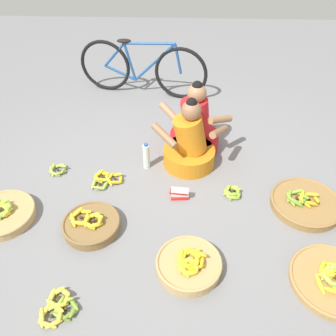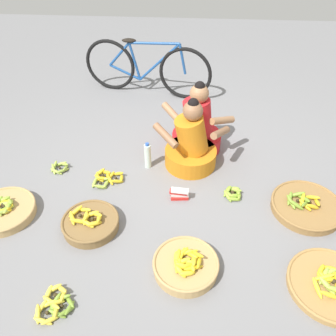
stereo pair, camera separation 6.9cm
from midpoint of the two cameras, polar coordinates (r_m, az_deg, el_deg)
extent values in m
plane|color=slate|center=(3.43, 0.81, -2.33)|extent=(10.00, 10.00, 0.00)
cylinder|color=orange|center=(3.59, 4.19, 1.82)|extent=(0.52, 0.52, 0.18)
cylinder|color=orange|center=(3.43, 4.41, 5.36)|extent=(0.39, 0.34, 0.41)
sphere|color=#8C6042|center=(3.29, 4.64, 9.16)|extent=(0.19, 0.19, 0.19)
sphere|color=black|center=(3.25, 4.71, 10.31)|extent=(0.10, 0.10, 0.10)
cylinder|color=#8C6042|center=(3.29, 0.21, 5.27)|extent=(0.27, 0.26, 0.16)
cylinder|color=#8C6042|center=(3.37, 9.04, 5.65)|extent=(0.21, 0.30, 0.16)
cylinder|color=red|center=(3.82, 5.11, 4.40)|extent=(0.52, 0.52, 0.18)
cylinder|color=red|center=(3.66, 5.36, 8.01)|extent=(0.39, 0.36, 0.42)
sphere|color=#9E704C|center=(3.52, 5.64, 11.85)|extent=(0.19, 0.19, 0.19)
sphere|color=black|center=(3.49, 5.72, 12.95)|extent=(0.10, 0.10, 0.10)
cylinder|color=#9E704C|center=(3.57, 1.44, 8.70)|extent=(0.26, 0.28, 0.16)
cylinder|color=#9E704C|center=(3.51, 9.32, 7.59)|extent=(0.27, 0.26, 0.16)
torus|color=black|center=(4.93, -8.90, 16.10)|extent=(0.68, 0.17, 0.68)
torus|color=black|center=(4.64, 3.24, 14.94)|extent=(0.68, 0.17, 0.68)
cylinder|color=#1E4C8C|center=(4.67, -1.03, 16.66)|extent=(0.55, 0.14, 0.55)
cylinder|color=#1E4C8C|center=(4.77, -4.95, 16.72)|extent=(0.15, 0.06, 0.49)
cylinder|color=#1E4C8C|center=(4.59, -1.83, 19.47)|extent=(0.65, 0.16, 0.08)
cylinder|color=#1E4C8C|center=(4.88, -6.51, 15.10)|extent=(0.42, 0.11, 0.18)
cylinder|color=#1E4C8C|center=(4.81, -7.43, 17.74)|extent=(0.31, 0.09, 0.35)
cylinder|color=#1E4C8C|center=(4.57, 2.81, 17.13)|extent=(0.12, 0.05, 0.38)
ellipsoid|color=black|center=(4.69, -5.88, 19.80)|extent=(0.18, 0.08, 0.05)
cylinder|color=tan|center=(2.75, 3.61, -15.53)|extent=(0.49, 0.49, 0.09)
torus|color=tan|center=(2.72, 3.65, -15.01)|extent=(0.50, 0.50, 0.02)
ellipsoid|color=gold|center=(2.69, 5.80, -14.83)|extent=(0.06, 0.16, 0.08)
ellipsoid|color=gold|center=(2.72, 5.30, -13.67)|extent=(0.14, 0.13, 0.10)
ellipsoid|color=gold|center=(2.74, 3.99, -13.47)|extent=(0.16, 0.06, 0.06)
ellipsoid|color=gold|center=(2.71, 2.81, -14.14)|extent=(0.09, 0.16, 0.07)
ellipsoid|color=gold|center=(2.68, 2.82, -15.17)|extent=(0.10, 0.16, 0.06)
ellipsoid|color=gold|center=(2.66, 3.67, -15.78)|extent=(0.16, 0.09, 0.07)
ellipsoid|color=gold|center=(2.66, 4.95, -15.77)|extent=(0.16, 0.10, 0.07)
sphere|color=#382D19|center=(2.70, 4.25, -14.66)|extent=(0.03, 0.03, 0.03)
ellipsoid|color=gold|center=(2.70, 4.94, -14.61)|extent=(0.04, 0.14, 0.07)
ellipsoid|color=gold|center=(2.73, 4.39, -13.74)|extent=(0.13, 0.11, 0.07)
ellipsoid|color=gold|center=(2.72, 2.91, -13.59)|extent=(0.13, 0.11, 0.09)
ellipsoid|color=gold|center=(2.70, 2.34, -14.24)|extent=(0.06, 0.14, 0.09)
ellipsoid|color=gold|center=(2.67, 2.94, -15.42)|extent=(0.14, 0.10, 0.07)
ellipsoid|color=gold|center=(2.67, 4.41, -15.33)|extent=(0.13, 0.11, 0.09)
sphere|color=#382D19|center=(2.70, 3.63, -14.54)|extent=(0.03, 0.03, 0.03)
ellipsoid|color=yellow|center=(2.69, 4.96, -14.64)|extent=(0.05, 0.15, 0.09)
ellipsoid|color=yellow|center=(2.73, 3.33, -13.53)|extent=(0.15, 0.07, 0.07)
ellipsoid|color=yellow|center=(2.69, 2.17, -14.68)|extent=(0.06, 0.15, 0.07)
ellipsoid|color=yellow|center=(2.65, 3.43, -15.64)|extent=(0.15, 0.05, 0.09)
sphere|color=#382D19|center=(2.69, 3.56, -14.62)|extent=(0.04, 0.04, 0.04)
ellipsoid|color=yellow|center=(2.67, 4.68, -15.52)|extent=(0.07, 0.13, 0.07)
ellipsoid|color=yellow|center=(2.69, 4.07, -14.89)|extent=(0.13, 0.09, 0.07)
ellipsoid|color=yellow|center=(2.69, 3.21, -14.82)|extent=(0.13, 0.08, 0.07)
ellipsoid|color=yellow|center=(2.66, 2.43, -15.50)|extent=(0.06, 0.13, 0.07)
ellipsoid|color=yellow|center=(2.63, 2.78, -16.33)|extent=(0.12, 0.11, 0.08)
ellipsoid|color=yellow|center=(2.63, 3.91, -16.61)|extent=(0.13, 0.08, 0.06)
sphere|color=#382D19|center=(2.66, 3.55, -15.69)|extent=(0.03, 0.03, 0.03)
cylinder|color=tan|center=(3.40, -24.42, -6.44)|extent=(0.54, 0.54, 0.08)
torus|color=tan|center=(3.38, -24.59, -5.99)|extent=(0.55, 0.55, 0.02)
ellipsoid|color=gold|center=(3.33, -23.61, -5.71)|extent=(0.04, 0.12, 0.07)
ellipsoid|color=gold|center=(3.36, -23.68, -5.29)|extent=(0.11, 0.10, 0.06)
ellipsoid|color=gold|center=(3.38, -24.11, -5.05)|extent=(0.12, 0.03, 0.08)
ellipsoid|color=gold|center=(3.39, -24.88, -5.37)|extent=(0.09, 0.12, 0.06)
ellipsoid|color=gold|center=(3.32, -24.74, -6.38)|extent=(0.12, 0.04, 0.05)
ellipsoid|color=gold|center=(3.31, -24.29, -6.28)|extent=(0.12, 0.09, 0.07)
sphere|color=#382D19|center=(3.35, -24.41, -5.71)|extent=(0.03, 0.03, 0.03)
ellipsoid|color=#8CAD38|center=(3.34, -23.57, -5.32)|extent=(0.07, 0.15, 0.08)
ellipsoid|color=#8CAD38|center=(3.36, -23.61, -4.96)|extent=(0.12, 0.14, 0.09)
ellipsoid|color=#8CAD38|center=(3.41, -24.60, -4.72)|extent=(0.15, 0.09, 0.07)
ellipsoid|color=#8CAD38|center=(3.32, -24.06, -6.02)|extent=(0.12, 0.14, 0.06)
sphere|color=#382D19|center=(3.37, -24.58, -5.44)|extent=(0.03, 0.03, 0.03)
ellipsoid|color=#9EB747|center=(3.32, -24.00, -6.10)|extent=(0.04, 0.12, 0.05)
ellipsoid|color=#9EB747|center=(3.35, -23.99, -5.61)|extent=(0.11, 0.11, 0.06)
ellipsoid|color=#9EB747|center=(3.37, -24.49, -5.33)|extent=(0.12, 0.04, 0.07)
ellipsoid|color=#9EB747|center=(3.30, -24.53, -6.47)|extent=(0.11, 0.11, 0.07)
sphere|color=#382D19|center=(3.34, -24.79, -5.94)|extent=(0.03, 0.03, 0.03)
cylinder|color=olive|center=(3.39, 21.97, -5.86)|extent=(0.61, 0.61, 0.07)
torus|color=olive|center=(3.36, 22.11, -5.45)|extent=(0.62, 0.62, 0.02)
ellipsoid|color=gold|center=(3.37, 23.47, -5.10)|extent=(0.04, 0.14, 0.08)
ellipsoid|color=gold|center=(3.39, 22.80, -4.39)|extent=(0.14, 0.10, 0.09)
ellipsoid|color=gold|center=(3.35, 21.44, -4.74)|extent=(0.09, 0.14, 0.08)
ellipsoid|color=gold|center=(3.31, 21.81, -5.60)|extent=(0.12, 0.13, 0.06)
ellipsoid|color=gold|center=(3.31, 22.89, -5.76)|extent=(0.14, 0.06, 0.09)
sphere|color=#382D19|center=(3.35, 22.44, -5.10)|extent=(0.03, 0.03, 0.03)
ellipsoid|color=olive|center=(3.35, 21.80, -4.66)|extent=(0.07, 0.15, 0.09)
ellipsoid|color=olive|center=(3.38, 21.39, -4.42)|extent=(0.13, 0.14, 0.06)
ellipsoid|color=olive|center=(3.37, 20.58, -4.02)|extent=(0.15, 0.04, 0.09)
ellipsoid|color=olive|center=(3.32, 19.63, -4.64)|extent=(0.08, 0.16, 0.07)
ellipsoid|color=olive|center=(3.29, 19.82, -5.18)|extent=(0.09, 0.15, 0.08)
ellipsoid|color=olive|center=(3.27, 20.58, -5.60)|extent=(0.15, 0.09, 0.09)
ellipsoid|color=olive|center=(3.31, 21.81, -5.39)|extent=(0.12, 0.14, 0.08)
sphere|color=#382D19|center=(3.33, 20.76, -4.94)|extent=(0.03, 0.03, 0.03)
cylinder|color=brown|center=(3.06, -11.72, -8.83)|extent=(0.47, 0.47, 0.09)
torus|color=brown|center=(3.03, -11.83, -8.29)|extent=(0.48, 0.48, 0.02)
ellipsoid|color=yellow|center=(2.99, -10.41, -8.01)|extent=(0.05, 0.13, 0.08)
ellipsoid|color=yellow|center=(3.02, -10.75, -7.38)|extent=(0.13, 0.10, 0.08)
ellipsoid|color=yellow|center=(3.04, -11.53, -7.28)|extent=(0.14, 0.07, 0.07)
ellipsoid|color=yellow|center=(3.01, -12.52, -7.92)|extent=(0.04, 0.13, 0.08)
ellipsoid|color=yellow|center=(2.98, -12.16, -8.78)|extent=(0.13, 0.09, 0.06)
ellipsoid|color=yellow|center=(2.96, -11.10, -8.79)|extent=(0.13, 0.10, 0.07)
sphere|color=#382D19|center=(3.00, -11.47, -8.05)|extent=(0.03, 0.03, 0.03)
ellipsoid|color=yellow|center=(3.03, -12.22, -7.58)|extent=(0.05, 0.15, 0.08)
ellipsoid|color=yellow|center=(3.08, -12.66, -6.60)|extent=(0.15, 0.09, 0.09)
ellipsoid|color=yellow|center=(3.09, -14.07, -6.81)|extent=(0.12, 0.13, 0.07)
ellipsoid|color=yellow|center=(3.05, -14.57, -7.82)|extent=(0.10, 0.15, 0.06)
ellipsoid|color=yellow|center=(3.00, -13.58, -8.35)|extent=(0.15, 0.05, 0.08)
sphere|color=#382D19|center=(3.05, -13.38, -7.48)|extent=(0.03, 0.03, 0.03)
cylinder|color=#A87F47|center=(2.94, 25.39, -16.78)|extent=(0.61, 0.61, 0.05)
torus|color=#A87F47|center=(2.92, 25.53, -16.49)|extent=(0.63, 0.63, 0.02)
ellipsoid|color=#9EB747|center=(2.92, 24.96, -15.14)|extent=(0.16, 0.10, 0.07)
ellipsoid|color=#9EB747|center=(2.90, 24.51, -15.56)|extent=(0.12, 0.15, 0.08)
ellipsoid|color=#9EB747|center=(2.86, 24.97, -16.89)|extent=(0.13, 0.15, 0.07)
ellipsoid|color=#9EB747|center=(2.86, 26.20, -17.23)|extent=(0.16, 0.04, 0.08)
sphere|color=#382D19|center=(2.90, 25.80, -16.14)|extent=(0.04, 0.04, 0.04)
ellipsoid|color=gold|center=(2.94, 25.98, -15.18)|extent=(0.04, 0.12, 0.07)
ellipsoid|color=gold|center=(2.95, 25.25, -14.45)|extent=(0.12, 0.09, 0.08)
ellipsoid|color=gold|center=(2.93, 24.08, -14.84)|extent=(0.09, 0.12, 0.06)
ellipsoid|color=gold|center=(2.89, 24.57, -15.78)|extent=(0.11, 0.11, 0.07)
ellipsoid|color=gold|center=(2.91, 25.62, -15.91)|extent=(0.12, 0.08, 0.07)
sphere|color=#382D19|center=(2.92, 25.03, -15.19)|extent=(0.03, 0.03, 0.03)
ellipsoid|color=yellow|center=(2.88, 24.44, -15.77)|extent=(0.16, 0.05, 0.09)
ellipsoid|color=yellow|center=(2.82, 23.64, -17.32)|extent=(0.07, 0.16, 0.07)
ellipsoid|color=yellow|center=(2.81, 25.29, -18.05)|extent=(0.16, 0.04, 0.10)
sphere|color=#382D19|center=(2.86, 24.90, -16.99)|extent=(0.03, 0.03, 0.03)
ellipsoid|color=yellow|center=(2.68, -16.87, -21.21)|extent=(0.06, 0.14, 0.08)
ellipsoid|color=yellow|center=(2.71, -17.23, -20.45)|extent=(0.13, 0.09, 0.08)
ellipsoid|color=yellow|center=(2.72, -18.29, -20.22)|extent=(0.14, 0.08, 0.07)
ellipsoid|color=yellow|center=(2.72, -19.13, -20.65)|extent=(0.09, 0.14, 0.07)
ellipsoid|color=yellow|center=(2.70, -19.53, -21.34)|extent=(0.07, 0.14, 0.08)
ellipsoid|color=yellow|center=(2.67, -18.79, -22.37)|extent=(0.14, 0.05, 0.07)
ellipsoid|color=yellow|center=(2.67, -17.68, -22.33)|extent=(0.13, 0.11, 0.06)
sphere|color=#382D19|center=(2.70, -18.18, -21.32)|extent=(0.03, 0.03, 0.03)
ellipsoid|color=yellow|center=(2.73, -15.81, -19.11)|extent=(0.05, 0.13, 0.07)
ellipsoid|color=yellow|center=(2.75, -16.03, -18.31)|extent=(0.12, 0.11, 0.08)
ellipsoid|color=yellow|center=(2.78, -17.23, -18.11)|extent=(0.13, 0.09, 0.07)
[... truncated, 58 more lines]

